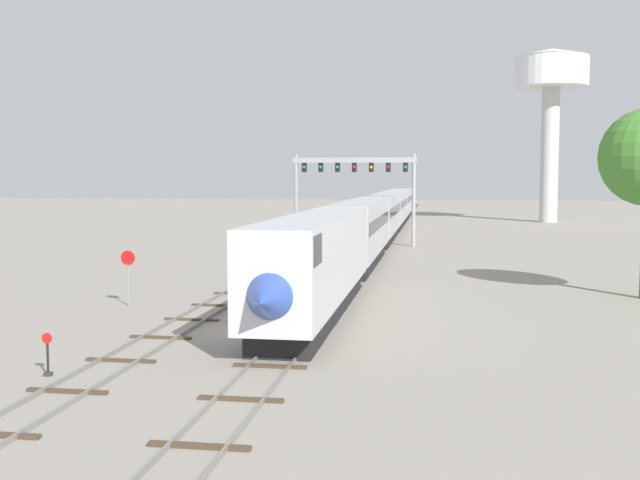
% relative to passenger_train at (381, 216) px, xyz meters
% --- Properties ---
extents(ground_plane, '(400.00, 400.00, 0.00)m').
position_rel_passenger_train_xyz_m(ground_plane, '(-2.00, -47.17, -2.61)').
color(ground_plane, gray).
extents(track_main, '(2.60, 200.00, 0.16)m').
position_rel_passenger_train_xyz_m(track_main, '(0.00, 12.83, -2.54)').
color(track_main, slate).
rests_on(track_main, ground).
extents(track_near, '(2.60, 160.00, 0.16)m').
position_rel_passenger_train_xyz_m(track_near, '(-5.50, -7.17, -2.54)').
color(track_near, slate).
rests_on(track_near, ground).
extents(passenger_train, '(3.04, 106.95, 4.80)m').
position_rel_passenger_train_xyz_m(passenger_train, '(0.00, 0.00, 0.00)').
color(passenger_train, silver).
rests_on(passenger_train, ground).
extents(signal_gantry, '(12.10, 0.49, 8.92)m').
position_rel_passenger_train_xyz_m(signal_gantry, '(-2.25, -5.17, 3.96)').
color(signal_gantry, '#999BA0').
rests_on(signal_gantry, ground).
extents(water_tower, '(10.75, 10.75, 25.53)m').
position_rel_passenger_train_xyz_m(water_tower, '(22.18, 38.48, 17.88)').
color(water_tower, beige).
rests_on(water_tower, ground).
extents(switch_stand, '(0.36, 0.24, 1.46)m').
position_rel_passenger_train_xyz_m(switch_stand, '(-7.10, -55.38, -2.09)').
color(switch_stand, black).
rests_on(switch_stand, ground).
extents(stop_sign, '(0.76, 0.08, 2.88)m').
position_rel_passenger_train_xyz_m(stop_sign, '(-10.00, -41.75, -0.74)').
color(stop_sign, gray).
rests_on(stop_sign, ground).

